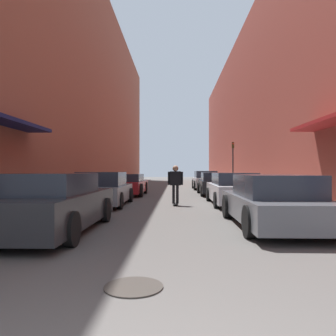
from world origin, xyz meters
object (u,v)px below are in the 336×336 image
(traffic_light, at_px, (233,159))
(parked_car_right_3, at_px, (205,180))
(parked_car_left_1, at_px, (104,189))
(parked_car_right_1, at_px, (233,189))
(parked_car_right_2, at_px, (215,184))
(manhole_cover, at_px, (134,287))
(skateboarder, at_px, (175,181))
(parked_car_left_2, at_px, (128,185))
(parked_car_right_0, at_px, (273,202))
(parked_car_left_0, at_px, (50,203))

(traffic_light, bearing_deg, parked_car_right_3, -171.11)
(parked_car_left_1, height_order, parked_car_right_1, parked_car_left_1)
(parked_car_right_2, height_order, parked_car_right_3, parked_car_right_3)
(parked_car_left_1, relative_size, parked_car_right_3, 1.08)
(parked_car_right_1, xyz_separation_m, parked_car_right_3, (-0.13, 11.11, 0.04))
(parked_car_right_2, bearing_deg, manhole_cover, -100.41)
(traffic_light, bearing_deg, parked_car_right_2, -109.20)
(parked_car_right_3, bearing_deg, parked_car_left_1, -113.85)
(parked_car_left_1, relative_size, parked_car_right_2, 0.99)
(parked_car_right_3, xyz_separation_m, skateboarder, (-2.23, -11.53, 0.31))
(parked_car_left_2, xyz_separation_m, parked_car_right_0, (5.05, -10.36, 0.02))
(parked_car_right_0, distance_m, skateboarder, 5.52)
(parked_car_right_0, relative_size, manhole_cover, 6.72)
(parked_car_right_2, bearing_deg, parked_car_right_1, -89.08)
(parked_car_left_1, xyz_separation_m, skateboarder, (2.88, 0.04, 0.34))
(manhole_cover, relative_size, traffic_light, 0.20)
(parked_car_left_1, bearing_deg, parked_car_right_0, -43.11)
(parked_car_right_0, bearing_deg, skateboarder, 115.65)
(parked_car_left_0, relative_size, parked_car_left_1, 1.06)
(parked_car_left_0, distance_m, manhole_cover, 4.20)
(parked_car_right_1, xyz_separation_m, traffic_light, (2.00, 11.44, 1.63))
(parked_car_left_0, relative_size, traffic_light, 1.36)
(parked_car_left_0, height_order, traffic_light, traffic_light)
(parked_car_left_2, bearing_deg, parked_car_left_1, -92.26)
(parked_car_left_0, height_order, parked_car_right_3, parked_car_right_3)
(parked_car_left_2, height_order, parked_car_right_1, parked_car_right_1)
(parked_car_right_3, bearing_deg, parked_car_right_2, -89.58)
(parked_car_right_3, xyz_separation_m, traffic_light, (2.13, 0.33, 1.59))
(parked_car_left_1, distance_m, manhole_cover, 9.50)
(parked_car_left_0, height_order, parked_car_right_0, parked_car_left_0)
(parked_car_left_0, xyz_separation_m, skateboarder, (2.83, 5.77, 0.33))
(skateboarder, bearing_deg, parked_car_left_0, -116.08)
(parked_car_left_2, relative_size, skateboarder, 2.76)
(skateboarder, height_order, manhole_cover, skateboarder)
(parked_car_left_1, relative_size, parked_car_right_0, 0.94)
(parked_car_right_2, bearing_deg, traffic_light, 70.80)
(manhole_cover, bearing_deg, parked_car_left_1, 104.59)
(parked_car_right_1, relative_size, traffic_light, 1.36)
(parked_car_right_2, distance_m, parked_car_right_3, 5.67)
(parked_car_right_0, distance_m, traffic_light, 17.03)
(parked_car_left_0, distance_m, parked_car_left_2, 11.16)
(parked_car_left_0, bearing_deg, parked_car_left_1, 90.55)
(parked_car_right_3, distance_m, manhole_cover, 20.93)
(parked_car_left_2, distance_m, parked_car_right_2, 4.97)
(parked_car_right_2, distance_m, manhole_cover, 15.34)
(skateboarder, relative_size, traffic_light, 0.46)
(parked_car_left_1, bearing_deg, parked_car_right_2, 48.87)
(parked_car_left_0, relative_size, skateboarder, 2.94)
(skateboarder, bearing_deg, parked_car_left_2, 116.32)
(parked_car_left_0, distance_m, parked_car_left_1, 5.73)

